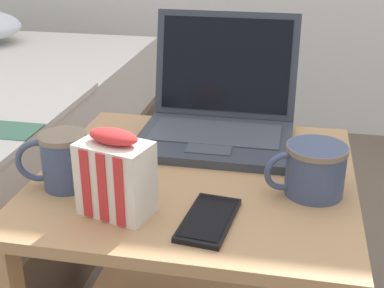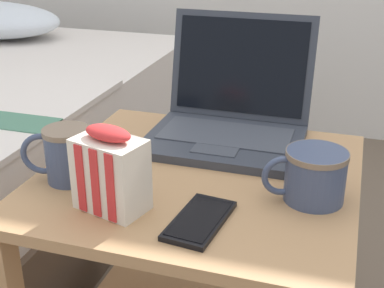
% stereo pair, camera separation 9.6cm
% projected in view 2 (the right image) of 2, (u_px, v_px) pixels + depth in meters
% --- Properties ---
extents(bedside_table, '(0.60, 0.57, 0.53)m').
position_uv_depth(bedside_table, '(198.00, 255.00, 1.10)').
color(bedside_table, tan).
rests_on(bedside_table, ground_plane).
extents(laptop, '(0.33, 0.31, 0.25)m').
position_uv_depth(laptop, '(230.00, 115.00, 1.17)').
color(laptop, '#333842').
rests_on(laptop, bedside_table).
extents(mug_front_left, '(0.13, 0.09, 0.10)m').
position_uv_depth(mug_front_left, '(66.00, 152.00, 0.98)').
color(mug_front_left, '#3F4C6B').
rests_on(mug_front_left, bedside_table).
extents(mug_front_right, '(0.14, 0.11, 0.09)m').
position_uv_depth(mug_front_right, '(314.00, 173.00, 0.91)').
color(mug_front_right, '#3F4C6B').
rests_on(mug_front_right, bedside_table).
extents(snack_bag, '(0.13, 0.10, 0.15)m').
position_uv_depth(snack_bag, '(110.00, 172.00, 0.88)').
color(snack_bag, silver).
rests_on(snack_bag, bedside_table).
extents(cell_phone, '(0.09, 0.16, 0.01)m').
position_uv_depth(cell_phone, '(200.00, 220.00, 0.86)').
color(cell_phone, black).
rests_on(cell_phone, bedside_table).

